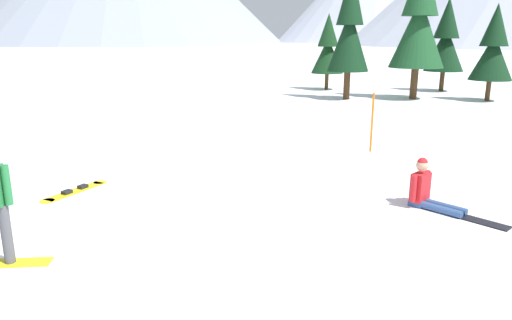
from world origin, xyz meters
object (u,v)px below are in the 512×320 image
snowboarder_midground (429,191)px  loose_snowboard_far_spare (75,191)px  pine_tree_slender (446,41)px  pine_tree_leaning (328,48)px  pine_tree_short (493,49)px  pine_tree_twin (349,28)px  trail_marker_pole (372,123)px  pine_tree_broad (419,19)px

snowboarder_midground → loose_snowboard_far_spare: 7.30m
pine_tree_slender → pine_tree_leaning: bearing=-171.0°
snowboarder_midground → pine_tree_slender: (2.01, 21.23, 2.61)m
loose_snowboard_far_spare → pine_tree_slender: 24.31m
pine_tree_leaning → pine_tree_short: (8.62, -2.92, 0.13)m
snowboarder_midground → pine_tree_leaning: 20.83m
pine_tree_twin → trail_marker_pole: bearing=-81.1°
loose_snowboard_far_spare → pine_tree_leaning: bearing=83.3°
snowboarder_midground → loose_snowboard_far_spare: size_ratio=1.01×
snowboarder_midground → pine_tree_twin: bearing=101.1°
trail_marker_pole → pine_tree_twin: bearing=98.9°
trail_marker_pole → pine_tree_leaning: pine_tree_leaning is taller
pine_tree_twin → pine_tree_slender: (5.12, 5.32, -0.64)m
trail_marker_pole → pine_tree_broad: (1.56, 12.60, 3.18)m
trail_marker_pole → loose_snowboard_far_spare: bearing=-137.2°
trail_marker_pole → pine_tree_slender: pine_tree_slender is taller
pine_tree_twin → snowboarder_midground: bearing=-78.9°
loose_snowboard_far_spare → pine_tree_broad: 19.97m
pine_tree_twin → pine_tree_slender: bearing=46.1°
snowboarder_midground → pine_tree_twin: pine_tree_twin is taller
pine_tree_short → trail_marker_pole: bearing=-112.0°
snowboarder_midground → trail_marker_pole: bearing=106.5°
trail_marker_pole → pine_tree_slender: bearing=78.9°
snowboarder_midground → pine_tree_twin: 16.54m
pine_tree_leaning → pine_tree_short: size_ratio=0.95×
pine_tree_short → pine_tree_leaning: bearing=161.3°
pine_tree_broad → pine_tree_slender: size_ratio=1.37×
pine_tree_twin → pine_tree_leaning: size_ratio=1.45×
loose_snowboard_far_spare → trail_marker_pole: size_ratio=1.02×
trail_marker_pole → pine_tree_short: pine_tree_short is taller
snowboarder_midground → pine_tree_short: pine_tree_short is taller
pine_tree_broad → pine_tree_slender: pine_tree_broad is taller
pine_tree_slender → pine_tree_short: (1.88, -3.98, -0.33)m
snowboarder_midground → pine_tree_twin: (-3.11, 15.91, 3.25)m
pine_tree_slender → pine_tree_short: size_ratio=1.13×
pine_tree_short → pine_tree_twin: bearing=-169.2°
snowboarder_midground → pine_tree_twin: size_ratio=0.26×
loose_snowboard_far_spare → pine_tree_slender: size_ratio=0.32×
pine_tree_broad → loose_snowboard_far_spare: bearing=-112.5°
loose_snowboard_far_spare → pine_tree_twin: 17.83m
trail_marker_pole → pine_tree_slender: (3.31, 16.83, 2.10)m
snowboarder_midground → pine_tree_short: (3.89, 17.25, 2.28)m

